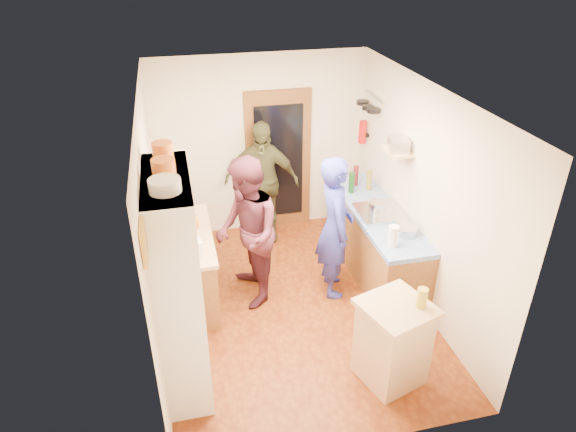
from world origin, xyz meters
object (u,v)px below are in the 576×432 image
object	(u,v)px
person_hob	(338,228)
person_left	(249,231)
hutch_body	(179,285)
right_counter_base	(374,243)
person_back	(262,182)
island_base	(392,344)

from	to	relation	value
person_hob	person_left	bearing A→B (deg)	89.46
hutch_body	right_counter_base	xyz separation A→B (m)	(2.50, 1.30, -0.68)
hutch_body	person_hob	world-z (taller)	hutch_body
person_hob	person_back	bearing A→B (deg)	30.13
island_base	person_left	distance (m)	2.06
hutch_body	island_base	xyz separation A→B (m)	(1.97, -0.52, -0.67)
person_hob	person_left	world-z (taller)	person_left
hutch_body	person_left	world-z (taller)	hutch_body
hutch_body	person_hob	size ratio (longest dim) A/B	1.23
right_counter_base	person_left	distance (m)	1.74
person_left	person_back	world-z (taller)	person_left
hutch_body	island_base	size ratio (longest dim) A/B	2.56
island_base	person_hob	bearing A→B (deg)	93.33
right_counter_base	island_base	xyz separation A→B (m)	(-0.53, -1.82, 0.01)
person_left	person_back	xyz separation A→B (m)	(0.41, 1.34, -0.03)
island_base	person_left	world-z (taller)	person_left
person_left	person_hob	bearing A→B (deg)	80.00
island_base	person_left	bearing A→B (deg)	124.51
hutch_body	person_left	bearing A→B (deg)	53.24
island_base	person_back	size ratio (longest dim) A/B	0.48
person_left	person_back	bearing A→B (deg)	160.40
person_hob	person_back	distance (m)	1.61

